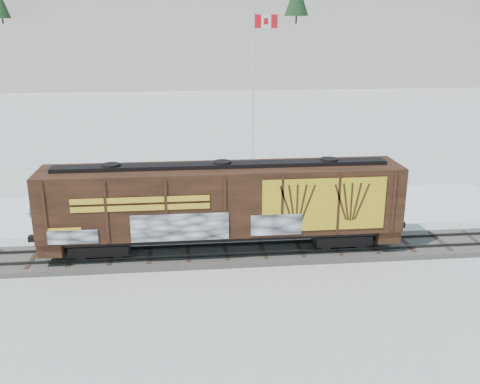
{
  "coord_description": "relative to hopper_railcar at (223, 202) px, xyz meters",
  "views": [
    {
      "loc": [
        -1.95,
        -26.25,
        11.79
      ],
      "look_at": [
        1.08,
        3.0,
        2.58
      ],
      "focal_mm": 40.0,
      "sensor_mm": 36.0,
      "label": 1
    }
  ],
  "objects": [
    {
      "name": "rail_track",
      "position": [
        0.13,
        0.01,
        -2.87
      ],
      "size": [
        50.0,
        3.4,
        0.43
      ],
      "color": "#59544C",
      "rests_on": "ground"
    },
    {
      "name": "hillside",
      "position": [
        0.08,
        139.8,
        11.35
      ],
      "size": [
        360.0,
        110.0,
        93.0
      ],
      "color": "white",
      "rests_on": "ground"
    },
    {
      "name": "hopper_railcar",
      "position": [
        0.0,
        0.0,
        0.0
      ],
      "size": [
        18.48,
        3.06,
        4.66
      ],
      "color": "black",
      "rests_on": "rail_track"
    },
    {
      "name": "parking_strip",
      "position": [
        0.13,
        7.51,
        -3.01
      ],
      "size": [
        40.0,
        8.0,
        0.03
      ],
      "primitive_type": "cube",
      "color": "white",
      "rests_on": "ground"
    },
    {
      "name": "car_white",
      "position": [
        -4.61,
        7.07,
        -2.14
      ],
      "size": [
        5.42,
        3.74,
        1.69
      ],
      "primitive_type": "imported",
      "rotation": [
        0.0,
        0.0,
        1.15
      ],
      "color": "white",
      "rests_on": "parking_strip"
    },
    {
      "name": "ground",
      "position": [
        0.13,
        0.01,
        -3.02
      ],
      "size": [
        500.0,
        500.0,
        0.0
      ],
      "primitive_type": "plane",
      "color": "white",
      "rests_on": "ground"
    },
    {
      "name": "flagpole",
      "position": [
        3.65,
        15.63,
        1.79
      ],
      "size": [
        2.3,
        0.9,
        12.76
      ],
      "color": "silver",
      "rests_on": "ground"
    },
    {
      "name": "car_dark",
      "position": [
        9.75,
        7.13,
        -2.21
      ],
      "size": [
        5.6,
        2.8,
        1.56
      ],
      "primitive_type": "imported",
      "rotation": [
        0.0,
        0.0,
        1.45
      ],
      "color": "#212429",
      "rests_on": "parking_strip"
    },
    {
      "name": "car_silver",
      "position": [
        -9.64,
        6.91,
        -2.27
      ],
      "size": [
        4.28,
        1.9,
        1.43
      ],
      "primitive_type": "imported",
      "rotation": [
        0.0,
        0.0,
        1.52
      ],
      "color": "silver",
      "rests_on": "parking_strip"
    }
  ]
}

